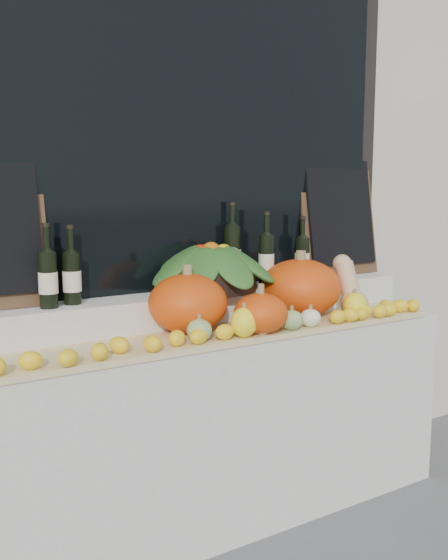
# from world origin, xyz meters

# --- Properties ---
(storefront_facade) EXTENTS (7.00, 0.94, 4.50)m
(storefront_facade) POSITION_xyz_m (0.00, 2.25, 2.25)
(storefront_facade) COLOR beige
(storefront_facade) RESTS_ON ground
(display_sill) EXTENTS (2.30, 0.55, 0.88)m
(display_sill) POSITION_xyz_m (0.00, 1.52, 0.44)
(display_sill) COLOR silver
(display_sill) RESTS_ON ground
(rear_tier) EXTENTS (2.30, 0.25, 0.16)m
(rear_tier) POSITION_xyz_m (0.00, 1.68, 0.96)
(rear_tier) COLOR silver
(rear_tier) RESTS_ON display_sill
(straw_bedding) EXTENTS (2.10, 0.32, 0.02)m
(straw_bedding) POSITION_xyz_m (0.00, 1.40, 0.89)
(straw_bedding) COLOR tan
(straw_bedding) RESTS_ON display_sill
(pumpkin_left) EXTENTS (0.36, 0.36, 0.25)m
(pumpkin_left) POSITION_xyz_m (-0.16, 1.48, 1.03)
(pumpkin_left) COLOR #E14A0B
(pumpkin_left) RESTS_ON straw_bedding
(pumpkin_right) EXTENTS (0.46, 0.46, 0.27)m
(pumpkin_right) POSITION_xyz_m (0.46, 1.49, 1.04)
(pumpkin_right) COLOR #E14A0B
(pumpkin_right) RESTS_ON straw_bedding
(pumpkin_center) EXTENTS (0.28, 0.28, 0.17)m
(pumpkin_center) POSITION_xyz_m (0.09, 1.30, 0.99)
(pumpkin_center) COLOR #E14A0B
(pumpkin_center) RESTS_ON straw_bedding
(butternut_squash) EXTENTS (0.14, 0.20, 0.29)m
(butternut_squash) POSITION_xyz_m (0.68, 1.39, 1.03)
(butternut_squash) COLOR tan
(butternut_squash) RESTS_ON straw_bedding
(decorative_gourds) EXTENTS (0.95, 0.15, 0.15)m
(decorative_gourds) POSITION_xyz_m (0.21, 1.29, 0.96)
(decorative_gourds) COLOR #2F6E21
(decorative_gourds) RESTS_ON straw_bedding
(lemon_heap) EXTENTS (2.20, 0.16, 0.06)m
(lemon_heap) POSITION_xyz_m (0.00, 1.29, 0.94)
(lemon_heap) COLOR yellow
(lemon_heap) RESTS_ON straw_bedding
(produce_bowl) EXTENTS (0.64, 0.64, 0.24)m
(produce_bowl) POSITION_xyz_m (0.06, 1.66, 1.15)
(produce_bowl) COLOR black
(produce_bowl) RESTS_ON rear_tier
(wine_bottle_far_left) EXTENTS (0.08, 0.08, 0.34)m
(wine_bottle_far_left) POSITION_xyz_m (-0.70, 1.64, 1.16)
(wine_bottle_far_left) COLOR black
(wine_bottle_far_left) RESTS_ON rear_tier
(wine_bottle_near_left) EXTENTS (0.08, 0.08, 0.32)m
(wine_bottle_near_left) POSITION_xyz_m (-0.59, 1.67, 1.15)
(wine_bottle_near_left) COLOR black
(wine_bottle_near_left) RESTS_ON rear_tier
(wine_bottle_tall) EXTENTS (0.08, 0.08, 0.40)m
(wine_bottle_tall) POSITION_xyz_m (0.22, 1.72, 1.19)
(wine_bottle_tall) COLOR black
(wine_bottle_tall) RESTS_ON rear_tier
(wine_bottle_near_right) EXTENTS (0.08, 0.08, 0.36)m
(wine_bottle_near_right) POSITION_xyz_m (0.37, 1.65, 1.17)
(wine_bottle_near_right) COLOR black
(wine_bottle_near_right) RESTS_ON rear_tier
(wine_bottle_far_right) EXTENTS (0.08, 0.08, 0.33)m
(wine_bottle_far_right) POSITION_xyz_m (0.63, 1.69, 1.15)
(wine_bottle_far_right) COLOR black
(wine_bottle_far_right) RESTS_ON rear_tier
(chalkboard_right) EXTENTS (0.50, 0.13, 0.61)m
(chalkboard_right) POSITION_xyz_m (0.92, 1.74, 1.36)
(chalkboard_right) COLOR #4C331E
(chalkboard_right) RESTS_ON rear_tier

